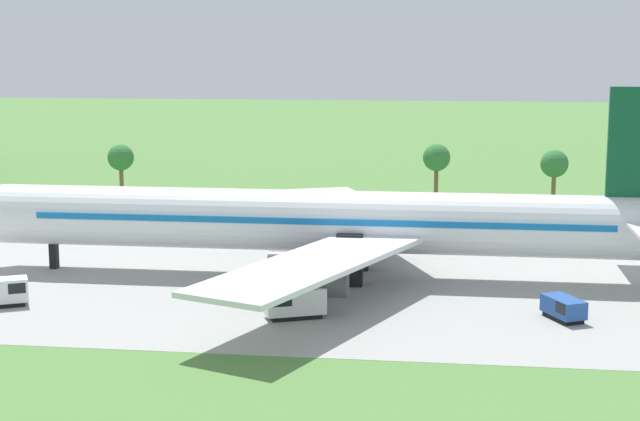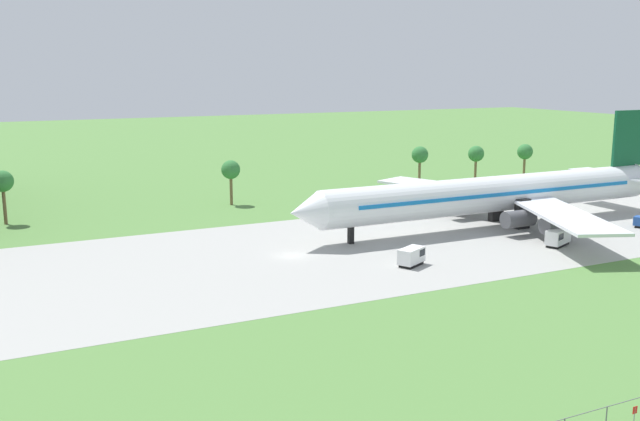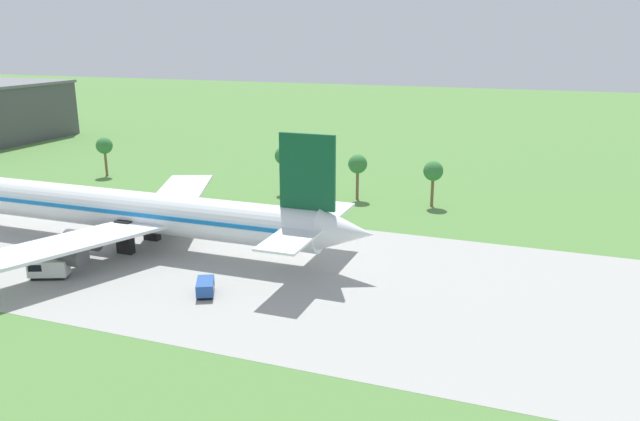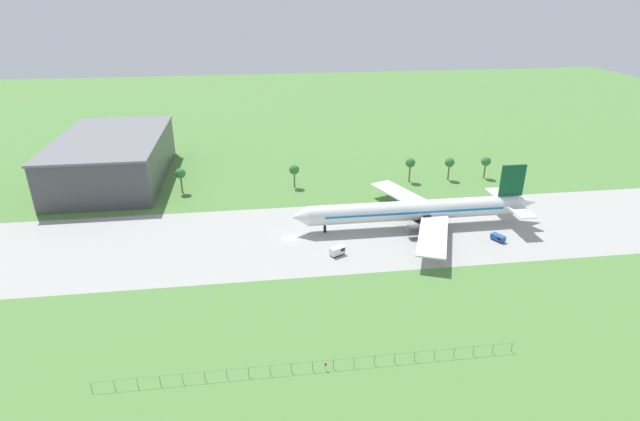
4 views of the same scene
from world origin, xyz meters
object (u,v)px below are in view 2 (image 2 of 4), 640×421
baggage_tug (558,237)px  catering_van (412,256)px  no_stopping_sign (634,414)px  jet_airliner (503,193)px

baggage_tug → catering_van: (-25.04, 0.50, -0.05)m
catering_van → no_stopping_sign: bearing=-102.5°
jet_airliner → baggage_tug: 15.37m
baggage_tug → jet_airliner: bearing=82.5°
jet_airliner → no_stopping_sign: 68.69m
jet_airliner → catering_van: jet_airliner is taller
catering_van → no_stopping_sign: 44.79m
no_stopping_sign → catering_van: bearing=77.5°
catering_van → no_stopping_sign: catering_van is taller
jet_airliner → no_stopping_sign: jet_airliner is taller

